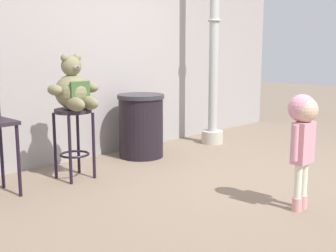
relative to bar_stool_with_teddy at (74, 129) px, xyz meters
name	(u,v)px	position (x,y,z in m)	size (l,w,h in m)	color
ground_plane	(234,180)	(1.12, -1.23, -0.53)	(24.00, 24.00, 0.00)	#806D59
building_wall	(110,22)	(1.12, 0.80, 1.16)	(6.71, 0.30, 3.36)	#9E9895
bar_stool_with_teddy	(74,129)	(0.00, 0.00, 0.00)	(0.38, 0.38, 0.74)	#271D27
teddy_bear	(74,89)	(0.00, -0.03, 0.41)	(0.55, 0.49, 0.56)	#7A7451
child_walking	(303,127)	(0.84, -2.12, 0.19)	(0.31, 0.25, 0.98)	#D99797
trash_bin	(141,126)	(1.12, 0.21, -0.13)	(0.59, 0.59, 0.79)	black
lamppost	(214,59)	(2.37, 0.08, 0.68)	(0.31, 0.31, 3.00)	#B7AEA1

